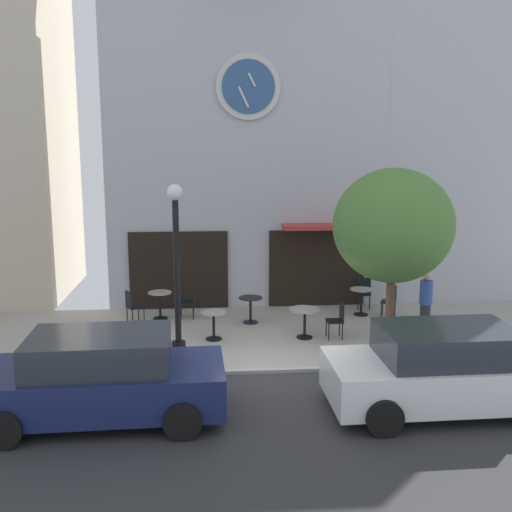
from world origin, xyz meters
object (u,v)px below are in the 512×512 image
(street_tree, at_px, (393,226))
(cafe_table_near_curb, at_px, (160,301))
(cafe_chair_corner, at_px, (364,291))
(parked_car_navy, at_px, (101,378))
(cafe_table_center, at_px, (251,306))
(pedestrian_blue, at_px, (426,303))
(cafe_chair_by_entrance, at_px, (132,304))
(cafe_chair_under_awning, at_px, (391,299))
(cafe_table_leftmost, at_px, (214,321))
(street_lamp, at_px, (177,271))
(cafe_chair_near_lamp, at_px, (338,318))
(parked_car_white, at_px, (446,370))
(cafe_chair_outer, at_px, (190,300))
(cafe_table_center_right, at_px, (305,317))
(cafe_table_center_left, at_px, (361,297))

(street_tree, bearing_deg, cafe_table_near_curb, 148.42)
(cafe_chair_corner, distance_m, parked_car_navy, 9.43)
(cafe_table_center, relative_size, pedestrian_blue, 0.43)
(cafe_table_near_curb, relative_size, cafe_chair_by_entrance, 0.86)
(cafe_table_near_curb, bearing_deg, cafe_chair_under_awning, -3.61)
(street_tree, relative_size, cafe_table_leftmost, 6.00)
(street_lamp, relative_size, cafe_table_leftmost, 5.51)
(cafe_table_center, height_order, cafe_chair_near_lamp, cafe_chair_near_lamp)
(cafe_table_center, height_order, parked_car_white, parked_car_white)
(street_tree, bearing_deg, cafe_chair_under_awning, 71.42)
(street_tree, bearing_deg, cafe_chair_outer, 143.81)
(cafe_table_center, bearing_deg, cafe_chair_under_awning, 2.41)
(cafe_table_leftmost, bearing_deg, cafe_chair_corner, 29.87)
(cafe_table_near_curb, distance_m, cafe_chair_near_lamp, 5.01)
(parked_car_navy, bearing_deg, cafe_table_leftmost, 64.42)
(cafe_table_center_right, bearing_deg, cafe_chair_near_lamp, -6.83)
(parked_car_white, bearing_deg, cafe_table_center_left, 89.44)
(street_tree, height_order, cafe_table_center_left, street_tree)
(street_lamp, bearing_deg, cafe_table_near_curb, 101.88)
(cafe_chair_near_lamp, bearing_deg, cafe_table_leftmost, 177.04)
(cafe_chair_corner, height_order, cafe_chair_outer, same)
(cafe_table_leftmost, bearing_deg, street_lamp, -124.96)
(cafe_table_center_left, relative_size, cafe_chair_corner, 0.85)
(cafe_chair_corner, bearing_deg, cafe_chair_under_awning, -65.31)
(cafe_table_center, distance_m, parked_car_white, 6.50)
(cafe_chair_by_entrance, relative_size, parked_car_navy, 0.21)
(street_lamp, height_order, cafe_table_center, street_lamp)
(cafe_chair_near_lamp, bearing_deg, cafe_chair_under_awning, 41.34)
(cafe_chair_under_awning, bearing_deg, street_lamp, -155.25)
(cafe_chair_under_awning, bearing_deg, cafe_chair_corner, 114.69)
(cafe_chair_under_awning, bearing_deg, cafe_table_center_right, -149.94)
(cafe_table_center_right, bearing_deg, parked_car_navy, -135.91)
(street_tree, bearing_deg, street_lamp, 176.74)
(cafe_table_center_left, height_order, cafe_chair_corner, cafe_chair_corner)
(cafe_table_near_curb, bearing_deg, street_tree, -31.58)
(parked_car_navy, bearing_deg, cafe_chair_outer, 77.36)
(cafe_table_center_left, xyz_separation_m, cafe_chair_by_entrance, (-6.40, -0.26, 0.01))
(cafe_table_near_curb, distance_m, parked_car_white, 8.42)
(street_lamp, distance_m, cafe_table_center_left, 6.05)
(cafe_table_center_right, relative_size, cafe_chair_under_awning, 0.86)
(cafe_chair_under_awning, height_order, parked_car_white, parked_car_white)
(street_lamp, relative_size, cafe_chair_outer, 4.38)
(street_tree, distance_m, cafe_table_leftmost, 4.95)
(cafe_table_center, relative_size, cafe_table_center_left, 0.93)
(cafe_table_center, height_order, cafe_chair_outer, cafe_chair_outer)
(cafe_chair_under_awning, bearing_deg, cafe_table_center_left, 157.29)
(parked_car_navy, bearing_deg, cafe_table_near_curb, 84.82)
(street_lamp, bearing_deg, cafe_chair_corner, 35.21)
(cafe_table_center, bearing_deg, cafe_table_near_curb, 166.97)
(parked_car_white, bearing_deg, cafe_chair_by_entrance, 136.98)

